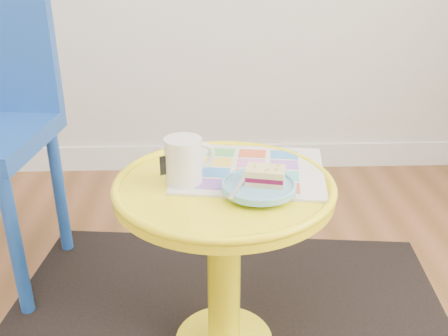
{
  "coord_description": "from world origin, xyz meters",
  "views": [
    {
      "loc": [
        0.64,
        -0.26,
        1.01
      ],
      "look_at": [
        0.68,
        0.79,
        0.53
      ],
      "focal_mm": 40.0,
      "sensor_mm": 36.0,
      "label": 1
    }
  ],
  "objects_px": {
    "newspaper": "(250,170)",
    "plate": "(259,187)",
    "side_table": "(224,234)",
    "mug": "(185,160)"
  },
  "relations": [
    {
      "from": "newspaper",
      "to": "plate",
      "type": "distance_m",
      "value": 0.13
    },
    {
      "from": "side_table",
      "to": "newspaper",
      "type": "distance_m",
      "value": 0.17
    },
    {
      "from": "newspaper",
      "to": "side_table",
      "type": "bearing_deg",
      "value": -126.19
    },
    {
      "from": "side_table",
      "to": "plate",
      "type": "relative_size",
      "value": 3.11
    },
    {
      "from": "mug",
      "to": "newspaper",
      "type": "bearing_deg",
      "value": -2.06
    },
    {
      "from": "side_table",
      "to": "plate",
      "type": "xyz_separation_m",
      "value": [
        0.08,
        -0.06,
        0.16
      ]
    },
    {
      "from": "newspaper",
      "to": "plate",
      "type": "relative_size",
      "value": 2.15
    },
    {
      "from": "side_table",
      "to": "mug",
      "type": "relative_size",
      "value": 4.37
    },
    {
      "from": "side_table",
      "to": "plate",
      "type": "distance_m",
      "value": 0.18
    },
    {
      "from": "newspaper",
      "to": "plate",
      "type": "height_order",
      "value": "plate"
    }
  ]
}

